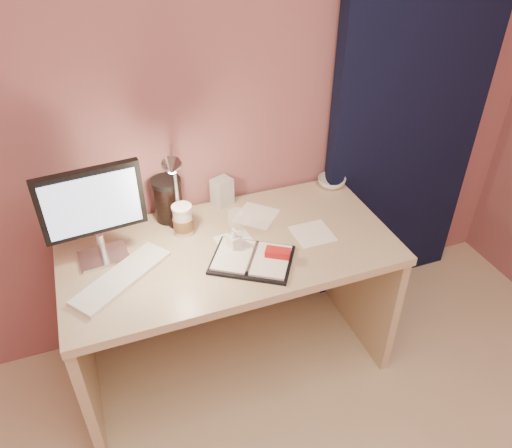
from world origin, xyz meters
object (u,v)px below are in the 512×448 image
object	(u,v)px
dark_jar	(168,201)
bowl	(332,182)
coffee_cup	(183,221)
lotion_bottle	(234,240)
desk_lamp	(186,185)
desk	(226,274)
keyboard	(122,277)
product_box	(222,192)
planner	(254,258)
clear_cup	(236,223)
monitor	(93,207)

from	to	relation	value
dark_jar	bowl	bearing A→B (deg)	-0.42
coffee_cup	lotion_bottle	distance (m)	0.25
dark_jar	desk_lamp	world-z (taller)	desk_lamp
desk	lotion_bottle	world-z (taller)	lotion_bottle
keyboard	dark_jar	bearing A→B (deg)	15.71
product_box	keyboard	bearing A→B (deg)	-166.84
desk	lotion_bottle	bearing A→B (deg)	-83.56
lotion_bottle	dark_jar	bearing A→B (deg)	121.91
planner	clear_cup	world-z (taller)	clear_cup
clear_cup	lotion_bottle	bearing A→B (deg)	-112.00
product_box	bowl	bearing A→B (deg)	-25.46
dark_jar	lotion_bottle	bearing A→B (deg)	-58.09
lotion_bottle	product_box	xyz separation A→B (m)	(0.06, 0.35, 0.01)
lotion_bottle	dark_jar	distance (m)	0.38
coffee_cup	product_box	size ratio (longest dim) A/B	1.07
planner	bowl	xyz separation A→B (m)	(0.56, 0.41, 0.01)
product_box	lotion_bottle	bearing A→B (deg)	-121.30
keyboard	desk_lamp	size ratio (longest dim) A/B	1.00
planner	lotion_bottle	size ratio (longest dim) A/B	3.70
keyboard	planner	xyz separation A→B (m)	(0.52, -0.08, 0.00)
planner	product_box	bearing A→B (deg)	121.90
keyboard	planner	bearing A→B (deg)	-44.89
desk_lamp	lotion_bottle	bearing A→B (deg)	-30.16
dark_jar	product_box	bearing A→B (deg)	6.14
desk	dark_jar	xyz separation A→B (m)	(-0.19, 0.21, 0.32)
coffee_cup	lotion_bottle	xyz separation A→B (m)	(0.17, -0.19, -0.01)
desk	product_box	size ratio (longest dim) A/B	10.43
coffee_cup	clear_cup	size ratio (longest dim) A/B	1.20
planner	lotion_bottle	world-z (taller)	lotion_bottle
monitor	coffee_cup	world-z (taller)	monitor
clear_cup	keyboard	bearing A→B (deg)	-166.99
coffee_cup	bowl	size ratio (longest dim) A/B	1.03
coffee_cup	dark_jar	world-z (taller)	dark_jar
lotion_bottle	product_box	size ratio (longest dim) A/B	0.80
planner	clear_cup	bearing A→B (deg)	126.31
clear_cup	product_box	xyz separation A→B (m)	(0.02, 0.25, 0.01)
monitor	desk_lamp	bearing A→B (deg)	-5.50
desk	bowl	size ratio (longest dim) A/B	10.04
desk	product_box	world-z (taller)	product_box
keyboard	bowl	size ratio (longest dim) A/B	3.08
keyboard	lotion_bottle	bearing A→B (deg)	-34.33
planner	product_box	world-z (taller)	product_box
lotion_bottle	dark_jar	xyz separation A→B (m)	(-0.20, 0.32, 0.04)
bowl	desk_lamp	xyz separation A→B (m)	(-0.77, -0.18, 0.25)
dark_jar	product_box	size ratio (longest dim) A/B	1.34
dark_jar	product_box	world-z (taller)	dark_jar
planner	desk_lamp	world-z (taller)	desk_lamp
product_box	dark_jar	bearing A→B (deg)	164.15
monitor	planner	bearing A→B (deg)	-27.58
keyboard	bowl	xyz separation A→B (m)	(1.08, 0.34, 0.01)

